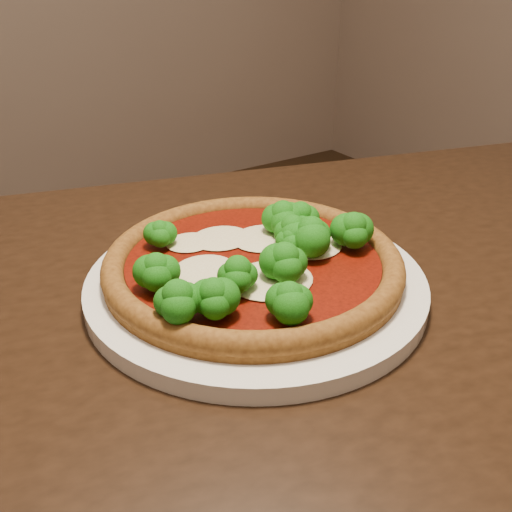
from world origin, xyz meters
TOP-DOWN VIEW (x-y plane):
  - dining_table at (0.02, -0.16)m, footprint 1.45×1.13m
  - plate at (0.05, -0.13)m, footprint 0.35×0.35m
  - pizza at (0.05, -0.12)m, footprint 0.31×0.31m

SIDE VIEW (x-z plane):
  - dining_table at x=0.02m, z-range 0.28..1.03m
  - plate at x=0.05m, z-range 0.75..0.77m
  - pizza at x=0.05m, z-range 0.75..0.82m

